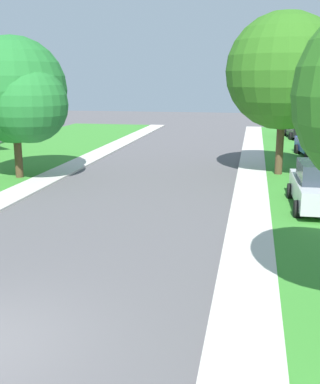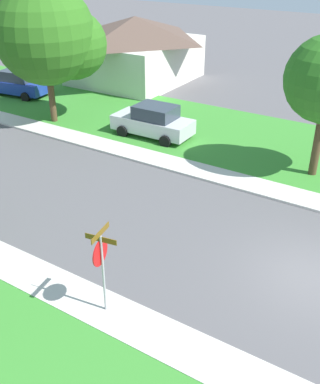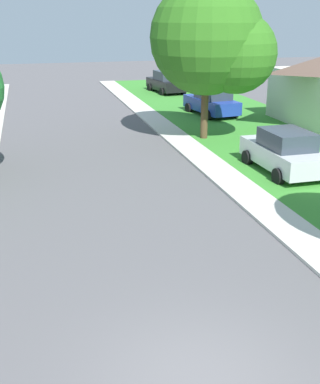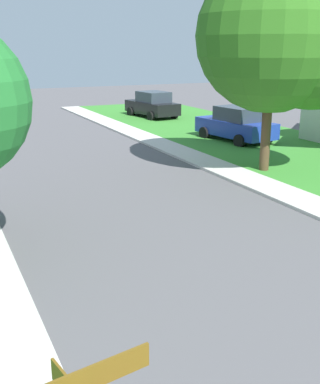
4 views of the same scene
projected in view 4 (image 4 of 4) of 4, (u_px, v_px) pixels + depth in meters
car_blue_near_corner at (236, 124)px, 24.23m from camera, size 2.49×4.51×1.76m
car_black_behind_trees at (152, 105)px, 32.45m from camera, size 2.44×4.49×1.76m
tree_sidewalk_near at (282, 41)px, 17.13m from camera, size 5.83×5.42×7.66m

